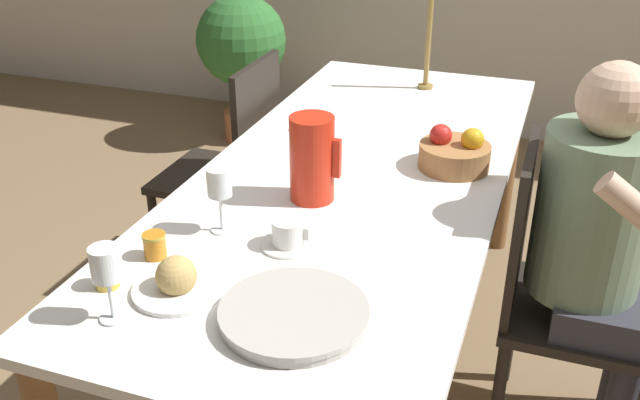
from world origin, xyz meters
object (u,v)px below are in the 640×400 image
chair_opposite (231,168)px  bread_plate (177,281)px  wine_glass_water (219,185)px  potted_plant (241,47)px  chair_person_side (556,294)px  jam_jar_red (155,244)px  wine_glass_juice (106,268)px  candlestick_tall (428,46)px  serving_tray (294,314)px  person_seated (602,240)px  teacup_near_person (288,235)px  jam_jar_amber (106,273)px  red_pitcher (312,158)px  fruit_bowl (455,153)px

chair_opposite → bread_plate: size_ratio=4.62×
wine_glass_water → potted_plant: bearing=114.3°
chair_person_side → jam_jar_red: (-0.93, -0.57, 0.30)m
jam_jar_red → wine_glass_juice: bearing=-79.1°
potted_plant → candlestick_tall: bearing=-36.7°
chair_person_side → serving_tray: (-0.53, -0.70, 0.28)m
wine_glass_juice → person_seated: bearing=39.0°
person_seated → teacup_near_person: person_seated is taller
jam_jar_red → chair_opposite: bearing=107.3°
serving_tray → person_seated: bearing=47.3°
person_seated → wine_glass_juice: 1.27m
jam_jar_amber → candlestick_tall: 1.67m
wine_glass_water → potted_plant: 2.49m
teacup_near_person → potted_plant: size_ratio=0.16×
person_seated → jam_jar_amber: (-1.06, -0.69, 0.09)m
red_pitcher → potted_plant: (-1.17, 2.01, -0.31)m
red_pitcher → wine_glass_juice: bearing=-106.9°
serving_tray → potted_plant: (-1.33, 2.55, -0.21)m
jam_jar_red → fruit_bowl: (0.58, 0.75, 0.01)m
wine_glass_water → serving_tray: wine_glass_water is taller
jam_jar_amber → chair_person_side: bearing=36.6°
potted_plant → person_seated: bearing=-43.9°
jam_jar_amber → serving_tray: bearing=3.1°
chair_person_side → jam_jar_amber: chair_person_side is taller
red_pitcher → serving_tray: size_ratio=0.76×
chair_opposite → jam_jar_red: 1.13m
person_seated → teacup_near_person: bearing=-62.3°
chair_person_side → chair_opposite: bearing=-110.4°
bread_plate → jam_jar_red: 0.17m
wine_glass_juice → chair_person_side: bearing=42.7°
teacup_near_person → serving_tray: bearing=-66.0°
red_pitcher → fruit_bowl: bearing=45.2°
person_seated → teacup_near_person: size_ratio=8.50×
wine_glass_water → bread_plate: 0.30m
jam_jar_amber → candlestick_tall: size_ratio=0.15×
teacup_near_person → serving_tray: teacup_near_person is taller
jam_jar_red → serving_tray: bearing=-16.8°
teacup_near_person → wine_glass_water: bearing=176.1°
wine_glass_water → candlestick_tall: (0.25, 1.31, 0.04)m
chair_opposite → wine_glass_juice: wine_glass_juice is taller
person_seated → wine_glass_water: person_seated is taller
person_seated → candlestick_tall: size_ratio=2.85×
teacup_near_person → bread_plate: bread_plate is taller
red_pitcher → bread_plate: size_ratio=1.19×
person_seated → bread_plate: bearing=-53.8°
jam_jar_red → potted_plant: bearing=110.9°
chair_opposite → wine_glass_juice: (0.37, -1.29, 0.39)m
red_pitcher → wine_glass_water: (-0.15, -0.25, 0.01)m
red_pitcher → candlestick_tall: size_ratio=0.58×
jam_jar_amber → jam_jar_red: size_ratio=1.00×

